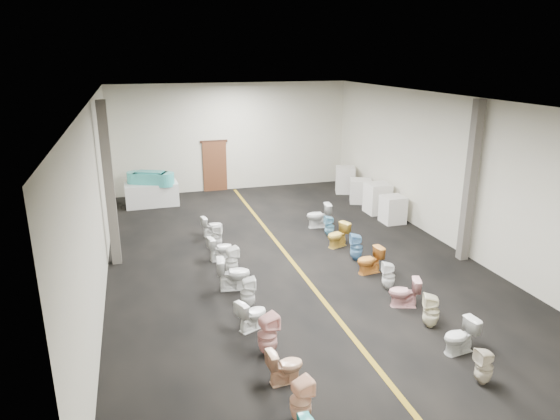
{
  "coord_description": "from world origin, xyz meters",
  "views": [
    {
      "loc": [
        -4.02,
        -12.74,
        5.63
      ],
      "look_at": [
        0.04,
        1.0,
        1.13
      ],
      "focal_mm": 32.0,
      "sensor_mm": 36.0,
      "label": 1
    }
  ],
  "objects_px": {
    "toilet_left_10": "(212,226)",
    "appliance_crate_b": "(377,198)",
    "toilet_left_3": "(267,335)",
    "toilet_right_6": "(356,247)",
    "toilet_left_1": "(301,401)",
    "toilet_left_7": "(231,261)",
    "toilet_right_7": "(338,235)",
    "toilet_right_0": "(484,367)",
    "appliance_crate_a": "(393,209)",
    "appliance_crate_c": "(361,191)",
    "toilet_left_4": "(252,314)",
    "toilet_left_5": "(248,293)",
    "toilet_right_9": "(319,216)",
    "toilet_left_8": "(220,248)",
    "toilet_right_2": "(431,311)",
    "display_table": "(152,194)",
    "appliance_crate_d": "(345,180)",
    "toilet_right_4": "(388,276)",
    "toilet_left_2": "(285,366)",
    "bathtub": "(151,178)",
    "toilet_right_1": "(460,336)",
    "toilet_right_8": "(329,226)",
    "toilet_left_9": "(216,236)",
    "toilet_right_5": "(370,260)",
    "toilet_left_6": "(234,273)",
    "toilet_right_3": "(404,292)"
  },
  "relations": [
    {
      "from": "toilet_right_7",
      "to": "toilet_right_6",
      "type": "bearing_deg",
      "value": -15.45
    },
    {
      "from": "toilet_right_8",
      "to": "toilet_left_6",
      "type": "bearing_deg",
      "value": -50.16
    },
    {
      "from": "toilet_left_7",
      "to": "toilet_right_2",
      "type": "height_order",
      "value": "toilet_right_2"
    },
    {
      "from": "appliance_crate_b",
      "to": "toilet_right_4",
      "type": "bearing_deg",
      "value": -114.49
    },
    {
      "from": "bathtub",
      "to": "toilet_left_8",
      "type": "height_order",
      "value": "bathtub"
    },
    {
      "from": "toilet_right_0",
      "to": "appliance_crate_a",
      "type": "bearing_deg",
      "value": 162.62
    },
    {
      "from": "toilet_left_2",
      "to": "toilet_right_9",
      "type": "relative_size",
      "value": 0.81
    },
    {
      "from": "toilet_left_2",
      "to": "toilet_right_5",
      "type": "height_order",
      "value": "toilet_right_5"
    },
    {
      "from": "toilet_left_4",
      "to": "toilet_right_9",
      "type": "xyz_separation_m",
      "value": [
        3.68,
        5.74,
        0.06
      ]
    },
    {
      "from": "appliance_crate_a",
      "to": "toilet_left_1",
      "type": "distance_m",
      "value": 10.5
    },
    {
      "from": "toilet_right_0",
      "to": "toilet_left_2",
      "type": "bearing_deg",
      "value": -106.14
    },
    {
      "from": "toilet_left_6",
      "to": "toilet_right_0",
      "type": "xyz_separation_m",
      "value": [
        3.51,
        -4.95,
        -0.07
      ]
    },
    {
      "from": "toilet_left_10",
      "to": "appliance_crate_b",
      "type": "bearing_deg",
      "value": -92.29
    },
    {
      "from": "toilet_left_7",
      "to": "toilet_left_8",
      "type": "xyz_separation_m",
      "value": [
        -0.13,
        1.03,
        -0.03
      ]
    },
    {
      "from": "toilet_left_3",
      "to": "toilet_right_4",
      "type": "bearing_deg",
      "value": -78.07
    },
    {
      "from": "toilet_left_5",
      "to": "toilet_right_7",
      "type": "relative_size",
      "value": 1.02
    },
    {
      "from": "toilet_left_5",
      "to": "toilet_left_6",
      "type": "relative_size",
      "value": 0.9
    },
    {
      "from": "toilet_left_8",
      "to": "toilet_right_3",
      "type": "bearing_deg",
      "value": -148.37
    },
    {
      "from": "display_table",
      "to": "toilet_left_9",
      "type": "height_order",
      "value": "display_table"
    },
    {
      "from": "appliance_crate_c",
      "to": "toilet_right_7",
      "type": "distance_m",
      "value": 4.99
    },
    {
      "from": "appliance_crate_c",
      "to": "toilet_right_2",
      "type": "height_order",
      "value": "appliance_crate_c"
    },
    {
      "from": "toilet_left_8",
      "to": "appliance_crate_d",
      "type": "bearing_deg",
      "value": -58.88
    },
    {
      "from": "toilet_left_8",
      "to": "toilet_right_1",
      "type": "xyz_separation_m",
      "value": [
        3.7,
        -5.92,
        0.0
      ]
    },
    {
      "from": "toilet_left_1",
      "to": "toilet_left_8",
      "type": "distance_m",
      "value": 6.87
    },
    {
      "from": "toilet_right_2",
      "to": "toilet_right_9",
      "type": "xyz_separation_m",
      "value": [
        -0.01,
        6.76,
        0.03
      ]
    },
    {
      "from": "appliance_crate_a",
      "to": "toilet_left_6",
      "type": "distance_m",
      "value": 7.23
    },
    {
      "from": "display_table",
      "to": "appliance_crate_d",
      "type": "xyz_separation_m",
      "value": [
        7.92,
        -0.39,
        0.11
      ]
    },
    {
      "from": "appliance_crate_b",
      "to": "toilet_right_5",
      "type": "xyz_separation_m",
      "value": [
        -2.65,
        -4.77,
        -0.19
      ]
    },
    {
      "from": "toilet_left_9",
      "to": "toilet_right_5",
      "type": "distance_m",
      "value": 4.67
    },
    {
      "from": "toilet_left_6",
      "to": "toilet_right_2",
      "type": "distance_m",
      "value": 4.75
    },
    {
      "from": "toilet_right_1",
      "to": "toilet_right_6",
      "type": "relative_size",
      "value": 0.9
    },
    {
      "from": "toilet_left_7",
      "to": "toilet_right_7",
      "type": "distance_m",
      "value": 3.63
    },
    {
      "from": "toilet_left_1",
      "to": "toilet_right_0",
      "type": "distance_m",
      "value": 3.42
    },
    {
      "from": "toilet_right_5",
      "to": "toilet_left_1",
      "type": "bearing_deg",
      "value": -42.92
    },
    {
      "from": "toilet_left_9",
      "to": "toilet_left_2",
      "type": "bearing_deg",
      "value": -161.34
    },
    {
      "from": "toilet_right_0",
      "to": "toilet_left_6",
      "type": "bearing_deg",
      "value": -143.66
    },
    {
      "from": "toilet_left_3",
      "to": "toilet_left_4",
      "type": "relative_size",
      "value": 1.23
    },
    {
      "from": "toilet_left_5",
      "to": "toilet_left_2",
      "type": "bearing_deg",
      "value": -176.72
    },
    {
      "from": "toilet_right_4",
      "to": "appliance_crate_d",
      "type": "bearing_deg",
      "value": 176.31
    },
    {
      "from": "toilet_left_10",
      "to": "toilet_right_5",
      "type": "distance_m",
      "value": 5.42
    },
    {
      "from": "appliance_crate_c",
      "to": "toilet_left_10",
      "type": "distance_m",
      "value": 6.6
    },
    {
      "from": "appliance_crate_b",
      "to": "toilet_left_1",
      "type": "height_order",
      "value": "appliance_crate_b"
    },
    {
      "from": "toilet_right_1",
      "to": "toilet_right_8",
      "type": "distance_m",
      "value": 6.83
    },
    {
      "from": "toilet_left_3",
      "to": "toilet_right_6",
      "type": "height_order",
      "value": "toilet_left_3"
    },
    {
      "from": "bathtub",
      "to": "toilet_left_5",
      "type": "relative_size",
      "value": 2.34
    },
    {
      "from": "toilet_left_3",
      "to": "toilet_left_2",
      "type": "bearing_deg",
      "value": 169.04
    },
    {
      "from": "appliance_crate_b",
      "to": "toilet_right_6",
      "type": "xyz_separation_m",
      "value": [
        -2.62,
        -3.86,
        -0.16
      ]
    },
    {
      "from": "toilet_left_4",
      "to": "toilet_left_5",
      "type": "relative_size",
      "value": 0.93
    },
    {
      "from": "toilet_right_6",
      "to": "toilet_right_7",
      "type": "bearing_deg",
      "value": -159.78
    },
    {
      "from": "toilet_right_9",
      "to": "toilet_right_6",
      "type": "bearing_deg",
      "value": 6.45
    }
  ]
}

